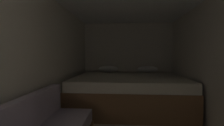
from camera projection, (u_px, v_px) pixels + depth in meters
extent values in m
cube|color=beige|center=(128.00, 60.00, 4.84)|extent=(2.63, 0.05, 2.12)
cube|color=beige|center=(39.00, 64.00, 2.34)|extent=(0.05, 5.17, 2.12)
cube|color=brown|center=(128.00, 96.00, 3.80)|extent=(2.41, 2.00, 0.52)
cube|color=beige|center=(129.00, 80.00, 3.79)|extent=(2.37, 1.96, 0.19)
ellipsoid|color=white|center=(108.00, 69.00, 4.63)|extent=(0.55, 0.28, 0.18)
ellipsoid|color=white|center=(148.00, 69.00, 4.55)|extent=(0.55, 0.28, 0.18)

